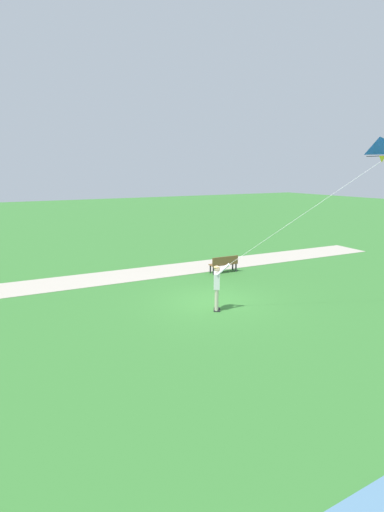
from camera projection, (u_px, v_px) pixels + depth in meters
name	position (u px, v px, depth m)	size (l,w,h in m)	color
ground_plane	(213.00, 302.00, 15.23)	(120.00, 120.00, 0.00)	#33702D
walkway_path	(120.00, 276.00, 18.93)	(2.40, 32.00, 0.02)	#ADA393
person_kite_flyer	(217.00, 284.00, 14.07)	(0.54, 0.62, 1.83)	#232328
flying_kite	(378.00, 151.00, 12.54)	(3.46, 4.32, 4.41)	blue
park_bench_near_walkway	(224.00, 263.00, 19.50)	(0.52, 1.52, 0.88)	brown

